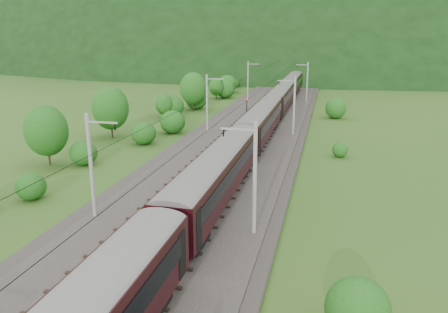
# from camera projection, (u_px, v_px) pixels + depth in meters

# --- Properties ---
(ground) EXTENTS (600.00, 600.00, 0.00)m
(ground) POSITION_uv_depth(u_px,v_px,m) (171.00, 227.00, 32.35)
(ground) COLOR #235019
(ground) RESTS_ON ground
(railbed) EXTENTS (14.00, 220.00, 0.30)m
(railbed) POSITION_uv_depth(u_px,v_px,m) (208.00, 182.00, 41.67)
(railbed) COLOR #38332D
(railbed) RESTS_ON ground
(track_left) EXTENTS (2.40, 220.00, 0.27)m
(track_left) POSITION_uv_depth(u_px,v_px,m) (184.00, 178.00, 42.15)
(track_left) COLOR brown
(track_left) RESTS_ON railbed
(track_right) EXTENTS (2.40, 220.00, 0.27)m
(track_right) POSITION_uv_depth(u_px,v_px,m) (232.00, 182.00, 41.06)
(track_right) COLOR brown
(track_right) RESTS_ON railbed
(catenary_left) EXTENTS (2.54, 192.28, 8.00)m
(catenary_left) POSITION_uv_depth(u_px,v_px,m) (208.00, 101.00, 62.45)
(catenary_left) COLOR gray
(catenary_left) RESTS_ON railbed
(catenary_right) EXTENTS (2.54, 192.28, 8.00)m
(catenary_right) POSITION_uv_depth(u_px,v_px,m) (294.00, 104.00, 59.68)
(catenary_right) COLOR gray
(catenary_right) RESTS_ON railbed
(overhead_wires) EXTENTS (4.83, 198.00, 0.03)m
(overhead_wires) POSITION_uv_depth(u_px,v_px,m) (207.00, 110.00, 39.78)
(overhead_wires) COLOR black
(overhead_wires) RESTS_ON ground
(mountain_main) EXTENTS (504.00, 360.00, 244.00)m
(mountain_main) POSITION_uv_depth(u_px,v_px,m) (314.00, 56.00, 275.58)
(mountain_main) COLOR black
(mountain_main) RESTS_ON ground
(mountain_ridge) EXTENTS (336.00, 280.00, 132.00)m
(mountain_ridge) POSITION_uv_depth(u_px,v_px,m) (160.00, 52.00, 340.11)
(mountain_ridge) COLOR black
(mountain_ridge) RESTS_ON ground
(train) EXTENTS (3.00, 166.91, 5.22)m
(train) POSITION_uv_depth(u_px,v_px,m) (261.00, 117.00, 56.06)
(train) COLOR black
(train) RESTS_ON ground
(hazard_post_near) EXTENTS (0.16, 0.16, 1.49)m
(hazard_post_near) POSITION_uv_depth(u_px,v_px,m) (268.00, 103.00, 83.17)
(hazard_post_near) COLOR red
(hazard_post_near) RESTS_ON railbed
(hazard_post_far) EXTENTS (0.14, 0.14, 1.31)m
(hazard_post_far) POSITION_uv_depth(u_px,v_px,m) (252.00, 130.00, 60.53)
(hazard_post_far) COLOR red
(hazard_post_far) RESTS_ON railbed
(signal) EXTENTS (0.26, 0.26, 2.33)m
(signal) POSITION_uv_depth(u_px,v_px,m) (247.00, 104.00, 78.09)
(signal) COLOR black
(signal) RESTS_ON railbed
(vegetation_left) EXTENTS (12.68, 146.16, 7.09)m
(vegetation_left) POSITION_uv_depth(u_px,v_px,m) (139.00, 117.00, 60.35)
(vegetation_left) COLOR #1C5015
(vegetation_left) RESTS_ON ground
(vegetation_right) EXTENTS (5.59, 93.11, 3.12)m
(vegetation_right) POSITION_uv_depth(u_px,v_px,m) (335.00, 188.00, 36.59)
(vegetation_right) COLOR #1C5015
(vegetation_right) RESTS_ON ground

